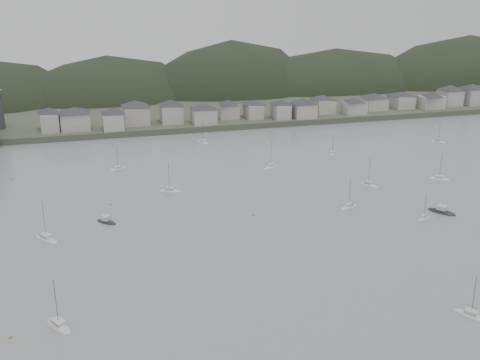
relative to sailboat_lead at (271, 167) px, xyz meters
name	(u,v)px	position (x,y,z in m)	size (l,w,h in m)	color
ground	(335,311)	(-21.16, -104.05, -0.17)	(900.00, 900.00, 0.00)	slate
far_shore_land	(154,91)	(-21.16, 190.95, 1.33)	(900.00, 250.00, 3.00)	#383D2D
forested_ridge	(168,116)	(-16.32, 165.36, -11.46)	(851.55, 103.94, 102.57)	black
waterfront_town	(275,106)	(29.43, 79.30, 8.49)	(451.48, 28.46, 12.92)	#9A968C
sailboat_lead	(271,167)	(0.00, 0.00, 0.00)	(8.75, 7.43, 12.00)	beige
moored_fleet	(225,220)	(-31.47, -48.42, 0.00)	(255.78, 178.35, 12.97)	beige
motor_launch_near	(442,212)	(36.30, -60.68, 0.11)	(7.63, 9.43, 4.15)	black
motor_launch_far	(106,222)	(-66.32, -39.71, 0.12)	(6.88, 7.03, 3.74)	black
mooring_buoys	(231,227)	(-31.05, -53.62, -0.02)	(176.79, 129.59, 0.70)	#AE713A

